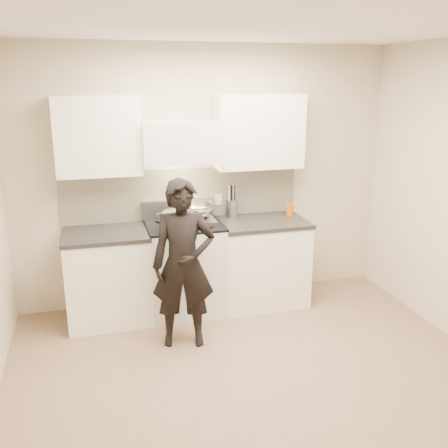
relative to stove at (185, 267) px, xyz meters
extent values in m
plane|color=#83644C|center=(0.30, -1.42, -0.47)|extent=(4.00, 4.00, 0.00)
cube|color=#C3B69A|center=(0.30, 0.33, 0.88)|extent=(4.00, 0.04, 2.70)
cube|color=#C3B69A|center=(0.30, -3.17, 0.88)|extent=(4.00, 0.04, 2.70)
cube|color=silver|center=(0.30, -1.42, 2.22)|extent=(4.00, 3.50, 0.02)
cube|color=beige|center=(0.05, 0.31, 0.71)|extent=(2.50, 0.02, 0.53)
cube|color=#9695A3|center=(0.00, 0.28, 0.56)|extent=(0.76, 0.08, 0.20)
cube|color=silver|center=(0.00, 0.13, 1.28)|extent=(0.76, 0.40, 0.40)
cylinder|color=#BCBDC1|center=(0.00, -0.05, 1.10)|extent=(0.66, 0.02, 0.02)
cube|color=white|center=(0.83, 0.16, 1.35)|extent=(0.90, 0.33, 0.75)
cube|color=white|center=(-0.78, 0.16, 1.35)|extent=(0.80, 0.33, 0.75)
cube|color=beige|center=(0.43, 0.30, 0.63)|extent=(0.08, 0.01, 0.12)
cube|color=silver|center=(0.00, 0.00, -0.01)|extent=(0.76, 0.65, 0.92)
cube|color=black|center=(0.00, 0.00, 0.46)|extent=(0.76, 0.65, 0.02)
cube|color=#BABABB|center=(0.16, 0.12, 0.47)|extent=(0.36, 0.34, 0.01)
cylinder|color=#BCBDC1|center=(0.00, -0.29, 0.31)|extent=(0.62, 0.02, 0.02)
cylinder|color=black|center=(-0.18, -0.15, 0.48)|extent=(0.18, 0.18, 0.01)
cylinder|color=black|center=(0.18, -0.15, 0.48)|extent=(0.18, 0.18, 0.01)
cylinder|color=black|center=(-0.18, 0.15, 0.48)|extent=(0.18, 0.18, 0.01)
cylinder|color=black|center=(0.18, 0.15, 0.48)|extent=(0.18, 0.18, 0.01)
cube|color=white|center=(0.83, 0.00, -0.03)|extent=(0.90, 0.65, 0.88)
cube|color=black|center=(0.83, 0.00, 0.43)|extent=(0.92, 0.67, 0.04)
cube|color=white|center=(-0.78, 0.00, -0.03)|extent=(0.80, 0.65, 0.88)
cube|color=black|center=(-0.78, 0.00, 0.43)|extent=(0.82, 0.67, 0.04)
ellipsoid|color=#BCBDC1|center=(0.17, 0.15, 0.58)|extent=(0.35, 0.35, 0.19)
torus|color=#BCBDC1|center=(0.17, 0.15, 0.63)|extent=(0.37, 0.37, 0.02)
ellipsoid|color=beige|center=(0.17, 0.15, 0.57)|extent=(0.20, 0.20, 0.09)
cylinder|color=silver|center=(0.12, 0.00, 0.68)|extent=(0.06, 0.26, 0.19)
cylinder|color=#BCBDC1|center=(-0.12, -0.14, 0.56)|extent=(0.27, 0.27, 0.16)
cube|color=#BCBDC1|center=(-0.26, -0.12, 0.62)|extent=(0.05, 0.03, 0.01)
cube|color=#BCBDC1|center=(0.02, -0.17, 0.62)|extent=(0.05, 0.03, 0.01)
cylinder|color=#9695A3|center=(0.56, 0.22, 0.54)|extent=(0.13, 0.13, 0.18)
cylinder|color=black|center=(0.59, 0.20, 0.63)|extent=(0.02, 0.02, 0.33)
cylinder|color=silver|center=(0.59, 0.23, 0.63)|extent=(0.02, 0.02, 0.33)
cylinder|color=#9695A3|center=(0.57, 0.24, 0.63)|extent=(0.02, 0.02, 0.33)
cylinder|color=black|center=(0.55, 0.24, 0.63)|extent=(0.02, 0.02, 0.33)
cylinder|color=#9695A3|center=(0.53, 0.23, 0.63)|extent=(0.02, 0.02, 0.33)
cylinder|color=silver|center=(0.53, 0.21, 0.63)|extent=(0.02, 0.02, 0.33)
cylinder|color=black|center=(0.55, 0.19, 0.63)|extent=(0.02, 0.02, 0.33)
cylinder|color=#9695A3|center=(0.57, 0.19, 0.63)|extent=(0.02, 0.02, 0.33)
cylinder|color=orange|center=(0.60, 0.22, 0.48)|extent=(0.05, 0.05, 0.08)
cylinder|color=red|center=(0.60, 0.22, 0.54)|extent=(0.05, 0.05, 0.03)
cylinder|color=#C25804|center=(1.18, 0.09, 0.51)|extent=(0.07, 0.07, 0.13)
imported|color=black|center=(-0.14, -0.67, 0.29)|extent=(0.62, 0.47, 1.53)
camera|label=1|loc=(-0.87, -4.75, 1.87)|focal=40.00mm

